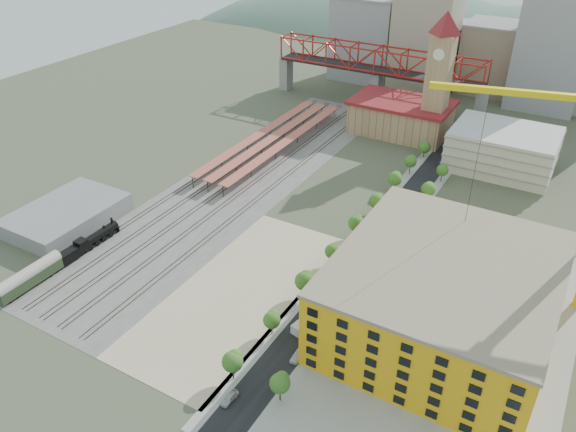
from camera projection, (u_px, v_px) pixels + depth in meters
The scene contains 32 objects.
ground at pixel (314, 235), 159.11m from camera, with size 400.00×400.00×0.00m, color #474C38.
ballast_strip at pixel (243, 180), 187.34m from camera, with size 36.00×165.00×0.06m, color #605E59.
dirt_lot at pixel (240, 292), 137.56m from camera, with size 28.00×67.00×0.06m, color tan.
street_asphalt at pixel (386, 226), 163.35m from camera, with size 12.00×170.00×0.06m, color black.
sidewalk_west at pixel (369, 221), 165.70m from camera, with size 3.00×170.00×0.04m, color gray.
sidewalk_east at pixel (404, 231), 161.02m from camera, with size 3.00×170.00×0.04m, color gray.
construction_pad at pixel (450, 334), 125.18m from camera, with size 50.00×90.00×0.06m, color gray.
rail_tracks at pixel (238, 179), 188.04m from camera, with size 26.56×160.00×0.18m.
platform_canopies at pixel (273, 138), 207.68m from camera, with size 16.00×80.00×4.12m.
station_hall at pixel (401, 117), 218.25m from camera, with size 38.00×24.00×13.10m.
clock_tower at pixel (440, 67), 199.70m from camera, with size 12.00×12.00×52.00m.
parking_garage at pixel (503, 149), 191.76m from camera, with size 34.00×26.00×14.00m, color silver.
truss_bridge at pixel (378, 63), 237.35m from camera, with size 94.00×9.60×25.60m.
construction_building at pixel (443, 297), 121.55m from camera, with size 44.60×50.60×18.80m.
warehouse at pixel (66, 215), 163.77m from camera, with size 22.00×32.00×5.00m, color gray.
street_trees at pixel (373, 242), 155.99m from camera, with size 15.40×124.40×8.00m.
skyline at pixel (479, 44), 248.98m from camera, with size 133.00×46.00×60.00m.
distant_hills at pixel (553, 167), 373.32m from camera, with size 647.00×264.00×227.00m.
locomotive at pixel (91, 241), 153.00m from camera, with size 2.79×21.50×5.38m.
coach at pixel (29, 277), 137.91m from camera, with size 3.09×17.92×5.62m.
site_trailer_a at pixel (307, 322), 126.75m from camera, with size 2.30×8.74×2.39m, color silver.
site_trailer_b at pixel (319, 306), 131.11m from camera, with size 2.48×9.44×2.58m, color silver.
site_trailer_c at pixel (336, 284), 137.85m from camera, with size 2.75×10.44×2.86m, color silver.
site_trailer_d at pixel (352, 265), 144.62m from camera, with size 2.73×10.37×2.84m, color silver.
car_0 at pixel (229, 398), 108.91m from camera, with size 1.81×4.49×1.53m, color #B9B9B9.
car_1 at pixel (313, 298), 134.44m from camera, with size 1.59×4.55×1.50m, color #AFAFB4.
car_2 at pixel (324, 284), 138.98m from camera, with size 2.56×5.56×1.54m, color black.
car_3 at pixel (360, 242), 155.06m from camera, with size 2.02×4.98×1.45m, color navy.
car_4 at pixel (297, 356), 118.40m from camera, with size 1.85×4.61×1.57m, color silver.
car_5 at pixel (329, 314), 129.67m from camera, with size 1.54×4.41×1.45m, color #A3A2A8.
car_6 at pixel (394, 230), 160.25m from camera, with size 2.26×4.90×1.36m, color black.
car_7 at pixel (415, 201), 173.94m from camera, with size 2.11×5.18×1.50m, color navy.
Camera 1 is at (59.98, -118.59, 87.98)m, focal length 35.00 mm.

